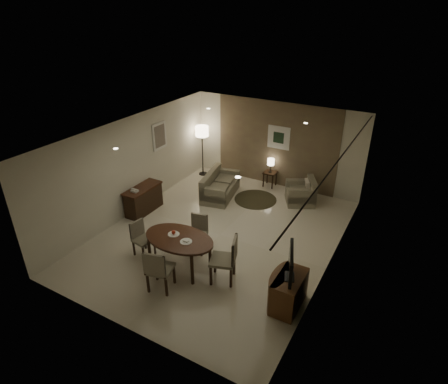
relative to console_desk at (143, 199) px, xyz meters
The scene contains 31 objects.
room_shell 2.70m from the console_desk, ahead, with size 5.50×7.00×2.70m.
taupe_accent 4.39m from the console_desk, 54.45° to the left, with size 3.96×0.03×2.70m, color #736548.
curtain_wall 5.26m from the console_desk, ahead, with size 0.08×6.70×2.58m, color #C1B797, non-canonical shape.
curtain_rod 5.64m from the console_desk, ahead, with size 0.03×0.03×6.80m, color black.
art_back_frame 4.49m from the console_desk, 53.18° to the left, with size 0.72×0.03×0.72m, color silver.
art_back_canvas 4.48m from the console_desk, 53.06° to the left, with size 0.34×0.01×0.34m, color black.
art_left_frame 1.92m from the console_desk, 100.85° to the left, with size 0.03×0.60×0.80m, color silver.
art_left_canvas 1.91m from the console_desk, 100.16° to the left, with size 0.01×0.46×0.64m, color gray.
downlight_nl 3.12m from the console_desk, 58.80° to the right, with size 0.10×0.10×0.01m, color white.
downlight_nr 4.87m from the console_desk, 24.83° to the right, with size 0.10×0.10×0.01m, color white.
downlight_fl 3.12m from the console_desk, 58.80° to the left, with size 0.10×0.10×0.01m, color white.
downlight_fr 4.87m from the console_desk, 24.83° to the left, with size 0.10×0.10×0.01m, color white.
console_desk is the anchor object (origin of this frame).
telephone 0.52m from the console_desk, 90.00° to the right, with size 0.20×0.14×0.09m, color white, non-canonical shape.
tv_cabinet 5.11m from the console_desk, 17.05° to the right, with size 0.48×0.90×0.70m, color brown, non-canonical shape.
flat_tv 5.14m from the console_desk, 17.12° to the right, with size 0.06×0.88×0.60m, color black, non-canonical shape.
dining_table 2.80m from the console_desk, 33.22° to the right, with size 1.64×1.02×0.77m, color #492617, non-canonical shape.
chair_near 3.34m from the console_desk, 43.76° to the right, with size 0.49×0.49×1.01m, color #77715C, non-canonical shape.
chair_far 2.49m from the console_desk, 19.78° to the right, with size 0.43×0.43×0.89m, color #77715C, non-canonical shape.
chair_left 2.09m from the console_desk, 49.72° to the right, with size 0.41×0.41×0.85m, color #77715C, non-canonical shape.
chair_right 3.70m from the console_desk, 23.26° to the right, with size 0.51×0.51×1.06m, color #77715C, non-canonical shape.
plate_a 2.65m from the console_desk, 34.46° to the right, with size 0.26×0.26×0.02m, color white.
plate_b 3.04m from the console_desk, 31.72° to the right, with size 0.26×0.26×0.02m, color white.
fruit_apple 2.66m from the console_desk, 34.46° to the right, with size 0.09×0.09×0.09m, color #A62513.
napkin 3.04m from the console_desk, 31.72° to the right, with size 0.12×0.08×0.03m, color white.
round_rug 3.31m from the console_desk, 41.55° to the left, with size 1.27×1.27×0.01m, color #433B25.
sofa 2.36m from the console_desk, 53.19° to the left, with size 0.79×1.59×0.75m, color #77715C, non-canonical shape.
armchair 4.55m from the console_desk, 36.04° to the left, with size 0.84×0.80×0.75m, color #77715C, non-canonical shape.
side_table 4.08m from the console_desk, 52.82° to the left, with size 0.39×0.39×0.49m, color #301E10, non-canonical shape.
table_lamp 4.10m from the console_desk, 52.82° to the left, with size 0.22×0.22×0.50m, color #FFEAC1, non-canonical shape.
floor_lamp 3.02m from the console_desk, 88.22° to the left, with size 0.43×0.43×1.71m, color #FFE5B7, non-canonical shape.
Camera 1 is at (4.03, -6.95, 5.38)m, focal length 30.00 mm.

